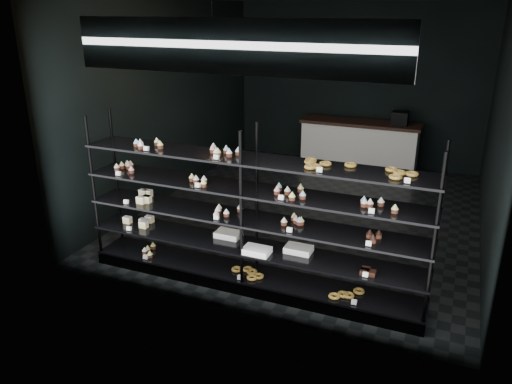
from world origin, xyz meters
TOP-DOWN VIEW (x-y plane):
  - room at (0.00, 0.00)m, footprint 5.01×6.01m
  - display_shelf at (-0.05, -2.45)m, footprint 4.00×0.50m
  - signage at (0.00, -2.93)m, footprint 3.30×0.05m
  - pendant_lamp at (-1.08, -1.17)m, footprint 0.32×0.32m
  - service_counter at (0.23, 2.50)m, footprint 2.31×0.65m

SIDE VIEW (x-z plane):
  - service_counter at x=0.23m, z-range -0.11..1.12m
  - display_shelf at x=-0.05m, z-range -0.33..1.58m
  - room at x=0.00m, z-range 0.00..3.20m
  - pendant_lamp at x=-1.08m, z-range 2.01..2.90m
  - signage at x=0.00m, z-range 2.50..3.00m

